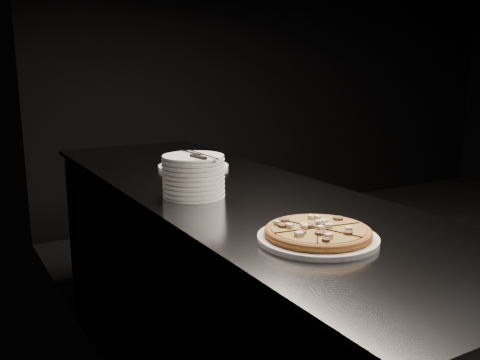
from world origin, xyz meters
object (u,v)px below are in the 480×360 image
pizza_tomato (193,164)px  plate_stack (194,176)px  cutlery (197,155)px  counter (230,301)px  pizza_mushroom (318,234)px  ramekin (212,172)px

pizza_tomato → plate_stack: (-0.22, -0.46, 0.05)m
pizza_tomato → plate_stack: plate_stack is taller
cutlery → counter: bearing=15.1°
pizza_mushroom → plate_stack: (-0.07, 0.61, 0.05)m
counter → cutlery: size_ratio=10.57×
pizza_tomato → pizza_mushroom: bearing=-97.7°
pizza_mushroom → ramekin: 0.80m
cutlery → ramekin: size_ratio=3.01×
counter → ramekin: (-0.00, 0.14, 0.50)m
counter → plate_stack: bearing=-164.1°
pizza_mushroom → ramekin: ramekin is taller
counter → pizza_tomato: pizza_tomato is taller
plate_stack → counter: bearing=15.9°
plate_stack → cutlery: size_ratio=0.93×
pizza_mushroom → pizza_tomato: size_ratio=1.04×
ramekin → plate_stack: bearing=-132.2°
counter → ramekin: bearing=91.8°
plate_stack → pizza_mushroom: bearing=-83.4°
pizza_tomato → ramekin: (-0.05, -0.28, 0.02)m
cutlery → ramekin: (0.16, 0.20, -0.11)m
pizza_tomato → cutlery: 0.54m
plate_stack → cutlery: bearing=-62.4°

